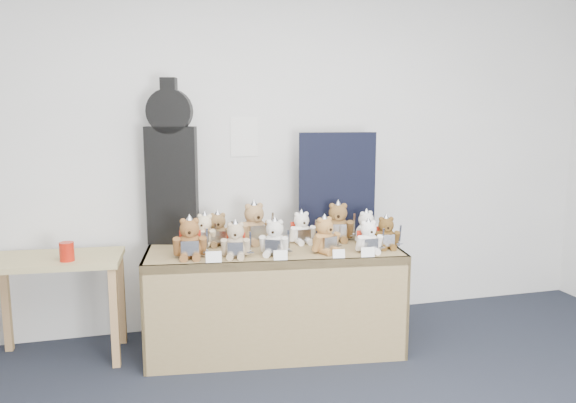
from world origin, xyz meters
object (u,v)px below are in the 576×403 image
object	(u,v)px
guitar_case	(171,164)
teddy_front_left	(236,241)
side_table	(56,275)
teddy_back_centre_right	(302,229)
teddy_front_right	(325,236)
teddy_back_right	(338,223)
teddy_front_end	(386,234)
teddy_back_centre_left	(255,225)
teddy_back_far_left	(218,230)
red_cup	(67,252)
teddy_back_end	(367,228)
teddy_front_far_right	(368,238)
teddy_back_left	(205,231)
display_table	(275,272)
teddy_front_centre	(275,239)
teddy_front_far_left	(190,240)

from	to	relation	value
guitar_case	teddy_front_left	size ratio (longest dim) A/B	4.42
side_table	teddy_back_centre_right	distance (m)	1.71
teddy_front_right	teddy_back_right	world-z (taller)	teddy_back_right
teddy_front_right	teddy_back_centre_right	distance (m)	0.31
teddy_front_end	teddy_back_centre_left	distance (m)	0.94
teddy_back_centre_left	teddy_back_far_left	size ratio (longest dim) A/B	1.25
guitar_case	teddy_front_end	xyz separation A→B (m)	(1.42, -0.54, -0.47)
side_table	teddy_front_right	distance (m)	1.82
teddy_front_end	teddy_back_centre_left	world-z (taller)	teddy_back_centre_left
teddy_front_right	guitar_case	bearing A→B (deg)	131.14
side_table	teddy_front_left	world-z (taller)	teddy_front_left
side_table	teddy_front_right	bearing A→B (deg)	-8.08
red_cup	teddy_back_end	world-z (taller)	teddy_back_end
teddy_front_left	teddy_back_centre_left	distance (m)	0.40
teddy_front_far_right	teddy_back_left	distance (m)	1.15
side_table	teddy_back_far_left	xyz separation A→B (m)	(1.09, -0.02, 0.25)
display_table	teddy_front_far_right	xyz separation A→B (m)	(0.60, -0.23, 0.26)
teddy_front_centre	teddy_front_far_right	size ratio (longest dim) A/B	1.09
teddy_front_right	teddy_back_centre_left	distance (m)	0.56
side_table	teddy_back_far_left	size ratio (longest dim) A/B	3.35
red_cup	teddy_back_far_left	world-z (taller)	teddy_back_far_left
teddy_back_right	guitar_case	bearing A→B (deg)	-173.59
guitar_case	teddy_front_left	distance (m)	0.78
teddy_front_far_left	teddy_back_right	xyz separation A→B (m)	(1.10, 0.21, 0.01)
guitar_case	teddy_back_right	world-z (taller)	guitar_case
teddy_front_centre	teddy_back_far_left	world-z (taller)	teddy_front_centre
display_table	side_table	distance (m)	1.47
teddy_back_centre_right	teddy_back_right	distance (m)	0.28
teddy_back_end	teddy_back_centre_left	bearing A→B (deg)	148.39
red_cup	teddy_back_centre_left	world-z (taller)	teddy_back_centre_left
display_table	teddy_back_right	size ratio (longest dim) A/B	5.74
teddy_front_right	side_table	bearing A→B (deg)	147.30
teddy_back_centre_left	teddy_back_end	distance (m)	0.81
side_table	teddy_back_left	world-z (taller)	teddy_back_left
side_table	teddy_back_right	size ratio (longest dim) A/B	2.81
teddy_back_left	teddy_back_centre_left	bearing A→B (deg)	26.77
teddy_back_centre_right	side_table	bearing A→B (deg)	174.04
teddy_front_end	guitar_case	bearing A→B (deg)	170.40
teddy_front_far_left	teddy_front_centre	xyz separation A→B (m)	(0.55, -0.07, -0.01)
teddy_back_right	teddy_back_end	bearing A→B (deg)	-15.00
guitar_case	teddy_back_end	xyz separation A→B (m)	(1.35, -0.34, -0.47)
teddy_front_left	teddy_back_centre_left	size ratio (longest dim) A/B	0.79
teddy_back_centre_right	teddy_back_right	world-z (taller)	teddy_back_right
guitar_case	teddy_front_right	size ratio (longest dim) A/B	4.20
teddy_back_end	display_table	bearing A→B (deg)	165.84
teddy_front_right	teddy_back_far_left	xyz separation A→B (m)	(-0.67, 0.39, -0.00)
teddy_back_centre_left	teddy_front_right	bearing A→B (deg)	-55.26
red_cup	teddy_front_far_left	bearing A→B (deg)	-13.64
teddy_front_far_left	teddy_back_far_left	world-z (taller)	teddy_front_far_left
side_table	teddy_front_far_right	distance (m)	2.11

